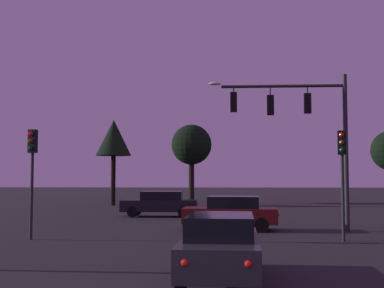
{
  "coord_description": "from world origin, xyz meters",
  "views": [
    {
      "loc": [
        0.69,
        -7.04,
        2.38
      ],
      "look_at": [
        -0.24,
        14.01,
        3.77
      ],
      "focal_mm": 46.87,
      "sensor_mm": 36.0,
      "label": 1
    }
  ],
  "objects": [
    {
      "name": "traffic_light_corner_right",
      "position": [
        5.47,
        11.88,
        2.92
      ],
      "size": [
        0.35,
        0.38,
        4.12
      ],
      "color": "#232326",
      "rests_on": "ground"
    },
    {
      "name": "car_far_lane",
      "position": [
        -2.58,
        23.21,
        0.8
      ],
      "size": [
        4.62,
        1.75,
        1.52
      ],
      "color": "black",
      "rests_on": "ground"
    },
    {
      "name": "traffic_signal_mast_arm",
      "position": [
        4.62,
        15.42,
        4.92
      ],
      "size": [
        6.18,
        0.41,
        6.97
      ],
      "color": "#232326",
      "rests_on": "ground"
    },
    {
      "name": "tree_center_horizon",
      "position": [
        -7.83,
        35.02,
        5.64
      ],
      "size": [
        3.0,
        3.0,
        7.25
      ],
      "color": "black",
      "rests_on": "ground"
    },
    {
      "name": "traffic_light_corner_left",
      "position": [
        -6.3,
        11.9,
        2.99
      ],
      "size": [
        0.35,
        0.38,
        4.21
      ],
      "color": "#232326",
      "rests_on": "ground"
    },
    {
      "name": "car_crossing_right",
      "position": [
        1.44,
        15.63,
        0.8
      ],
      "size": [
        4.37,
        2.19,
        1.52
      ],
      "color": "#4C0F0F",
      "rests_on": "ground"
    },
    {
      "name": "ground_plane",
      "position": [
        0.0,
        24.5,
        0.0
      ],
      "size": [
        168.0,
        168.0,
        0.0
      ],
      "primitive_type": "plane",
      "color": "black",
      "rests_on": "ground"
    },
    {
      "name": "car_nearside_lane",
      "position": [
        0.84,
        4.65,
        0.79
      ],
      "size": [
        1.95,
        4.54,
        1.52
      ],
      "color": "#232328",
      "rests_on": "ground"
    },
    {
      "name": "tree_left_far",
      "position": [
        -1.4,
        39.23,
        5.32
      ],
      "size": [
        3.73,
        3.73,
        7.26
      ],
      "color": "black",
      "rests_on": "ground"
    }
  ]
}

